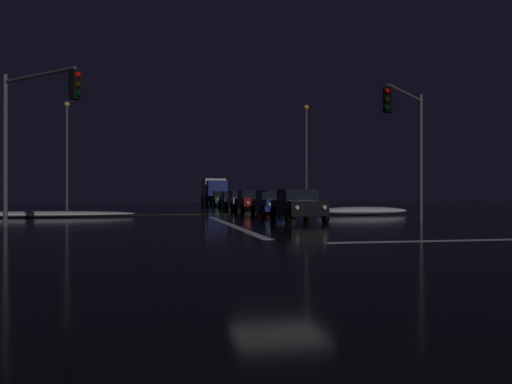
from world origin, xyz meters
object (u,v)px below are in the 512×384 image
(sedan_red, at_px, (251,201))
(streetlamp_left_far, at_px, (67,147))
(traffic_signal_ne, at_px, (408,129))
(traffic_signal_nw, at_px, (33,118))
(sedan_green, at_px, (221,199))
(streetlamp_right_far, at_px, (306,149))
(sedan_blue, at_px, (272,203))
(sedan_gray, at_px, (231,199))
(box_truck, at_px, (215,190))
(sedan_black, at_px, (298,205))
(sedan_white, at_px, (240,200))

(sedan_red, height_order, streetlamp_left_far, streetlamp_left_far)
(traffic_signal_ne, relative_size, traffic_signal_nw, 0.98)
(sedan_red, xyz_separation_m, sedan_green, (0.28, 18.45, 0.00))
(streetlamp_right_far, bearing_deg, sedan_blue, -115.19)
(sedan_blue, distance_m, streetlamp_left_far, 19.34)
(traffic_signal_ne, xyz_separation_m, traffic_signal_nw, (-15.75, 0.03, 0.09))
(sedan_red, distance_m, traffic_signal_ne, 16.46)
(sedan_gray, height_order, box_truck, box_truck)
(sedan_green, distance_m, traffic_signal_ne, 34.40)
(sedan_black, xyz_separation_m, sedan_red, (-0.03, 12.10, 0.00))
(streetlamp_left_far, bearing_deg, traffic_signal_nw, -84.82)
(sedan_red, distance_m, sedan_green, 18.45)
(sedan_black, height_order, sedan_green, same)
(sedan_red, bearing_deg, streetlamp_left_far, 152.77)
(sedan_red, bearing_deg, box_truck, 89.13)
(box_truck, bearing_deg, sedan_blue, -90.38)
(box_truck, bearing_deg, sedan_green, -90.85)
(traffic_signal_ne, distance_m, streetlamp_left_far, 28.75)
(sedan_blue, bearing_deg, traffic_signal_nw, -140.56)
(sedan_blue, xyz_separation_m, traffic_signal_nw, (-11.78, -9.69, 3.52))
(sedan_black, distance_m, streetlamp_right_far, 20.58)
(sedan_blue, relative_size, traffic_signal_ne, 0.71)
(sedan_red, relative_size, streetlamp_right_far, 0.48)
(sedan_blue, distance_m, traffic_signal_nw, 15.65)
(sedan_blue, height_order, streetlamp_left_far, streetlamp_left_far)
(sedan_blue, height_order, sedan_white, same)
(sedan_green, distance_m, streetlamp_right_far, 13.62)
(sedan_white, height_order, streetlamp_left_far, streetlamp_left_far)
(sedan_red, distance_m, streetlamp_right_far, 10.38)
(sedan_green, bearing_deg, sedan_white, -90.50)
(sedan_black, xyz_separation_m, box_truck, (0.35, 37.24, 0.91))
(traffic_signal_nw, bearing_deg, streetlamp_right_far, 51.67)
(sedan_blue, distance_m, sedan_red, 5.84)
(sedan_red, relative_size, streetlamp_left_far, 0.50)
(sedan_blue, distance_m, sedan_green, 24.28)
(sedan_red, relative_size, sedan_white, 1.00)
(sedan_blue, xyz_separation_m, sedan_gray, (0.24, 18.13, 0.00))
(streetlamp_left_far, bearing_deg, sedan_red, -27.23)
(sedan_blue, relative_size, traffic_signal_nw, 0.69)
(box_truck, bearing_deg, streetlamp_right_far, -72.14)
(streetlamp_left_far, bearing_deg, sedan_green, 39.38)
(sedan_white, bearing_deg, sedan_black, -90.45)
(sedan_blue, bearing_deg, sedan_white, 90.03)
(sedan_black, distance_m, traffic_signal_nw, 12.63)
(streetlamp_right_far, bearing_deg, traffic_signal_ne, -95.25)
(sedan_blue, xyz_separation_m, streetlamp_right_far, (6.05, 12.85, 4.43))
(sedan_white, xyz_separation_m, traffic_signal_nw, (-11.77, -21.37, 3.52))
(box_truck, xyz_separation_m, streetlamp_left_far, (-14.02, -18.13, 3.32))
(sedan_gray, height_order, traffic_signal_nw, traffic_signal_nw)
(traffic_signal_nw, relative_size, streetlamp_left_far, 0.72)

